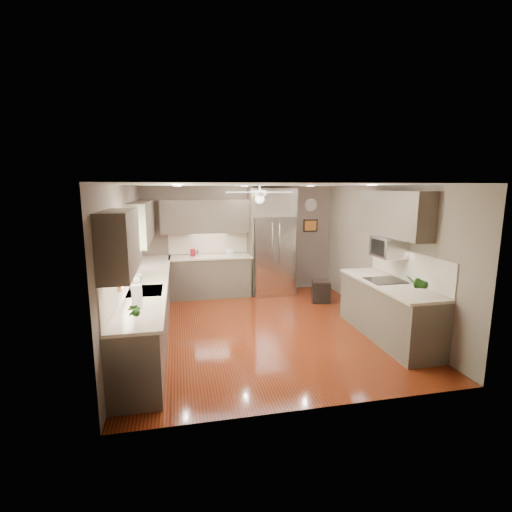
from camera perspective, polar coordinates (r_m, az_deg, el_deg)
name	(u,v)px	position (r m, az deg, el deg)	size (l,w,h in m)	color
floor	(263,328)	(6.70, 1.10, -11.03)	(5.00, 5.00, 0.00)	#471209
ceiling	(264,185)	(6.24, 1.18, 10.87)	(5.00, 5.00, 0.00)	white
wall_back	(240,240)	(8.78, -2.53, 2.53)	(4.50, 4.50, 0.00)	#65594D
wall_front	(316,302)	(4.03, 9.22, -7.02)	(4.50, 4.50, 0.00)	#65594D
wall_left	(126,265)	(6.25, -19.38, -1.24)	(5.00, 5.00, 0.00)	#65594D
wall_right	(382,254)	(7.20, 18.88, 0.24)	(5.00, 5.00, 0.00)	#65594D
canister_a	(193,253)	(8.44, -9.71, 0.50)	(0.11, 0.11, 0.18)	maroon
canister_b	(197,253)	(8.41, -9.11, 0.40)	(0.10, 0.10, 0.15)	silver
soap_bottle	(138,278)	(6.16, -17.71, -3.25)	(0.10, 0.10, 0.21)	white
potted_plant_left	(133,311)	(4.45, -18.34, -7.98)	(0.15, 0.10, 0.29)	#205016
potted_plant_right	(416,282)	(5.80, 23.43, -3.76)	(0.19, 0.16, 0.35)	#205016
bowl	(230,254)	(8.52, -3.99, 0.34)	(0.20, 0.20, 0.05)	beige
left_run	(148,306)	(6.56, -16.23, -7.46)	(0.65, 4.70, 1.45)	#4B4237
back_run	(211,275)	(8.54, -6.98, -2.98)	(1.85, 0.65, 1.45)	#4B4237
uppers	(215,220)	(6.85, -6.27, 5.50)	(4.50, 4.70, 0.95)	#4B4237
window	(122,251)	(5.71, -19.90, 0.73)	(0.05, 1.12, 0.92)	#BFF2B2
sink	(145,293)	(5.81, -16.68, -5.42)	(0.50, 0.70, 0.32)	silver
refrigerator	(272,243)	(8.60, 2.46, 1.95)	(1.06, 0.75, 2.45)	silver
right_run	(388,309)	(6.55, 19.62, -7.68)	(0.70, 2.20, 1.45)	#4B4237
microwave	(389,247)	(6.58, 19.74, 1.32)	(0.43, 0.55, 0.34)	silver
ceiling_fan	(260,195)	(6.54, 0.58, 9.38)	(1.18, 1.18, 0.32)	white
recessed_lights	(256,186)	(6.62, 0.05, 10.79)	(2.84, 3.14, 0.01)	white
wall_clock	(311,205)	(9.14, 8.44, 7.78)	(0.30, 0.03, 0.30)	white
framed_print	(310,226)	(9.17, 8.37, 4.65)	(0.36, 0.03, 0.30)	black
stool	(321,291)	(8.23, 9.98, -5.34)	(0.48, 0.48, 0.46)	black
paper_towel	(137,297)	(5.00, -17.84, -5.99)	(0.13, 0.13, 0.33)	white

